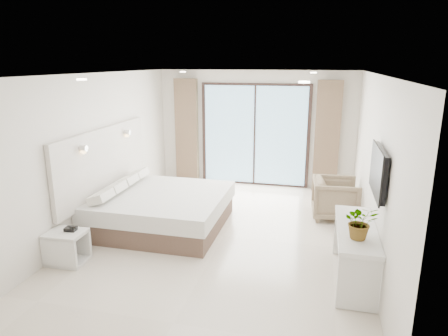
{
  "coord_description": "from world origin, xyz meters",
  "views": [
    {
      "loc": [
        1.49,
        -6.1,
        2.89
      ],
      "look_at": [
        -0.09,
        0.4,
        1.09
      ],
      "focal_mm": 32.0,
      "sensor_mm": 36.0,
      "label": 1
    }
  ],
  "objects": [
    {
      "name": "nightstand",
      "position": [
        -2.02,
        -1.45,
        0.25
      ],
      "size": [
        0.55,
        0.45,
        0.49
      ],
      "rotation": [
        0.0,
        0.0,
        0.03
      ],
      "color": "silver",
      "rests_on": "ground"
    },
    {
      "name": "armchair",
      "position": [
        1.85,
        1.32,
        0.42
      ],
      "size": [
        0.82,
        0.87,
        0.84
      ],
      "primitive_type": "imported",
      "rotation": [
        0.0,
        0.0,
        1.64
      ],
      "color": "#7B6F50",
      "rests_on": "ground"
    },
    {
      "name": "console_desk",
      "position": [
        2.04,
        -0.94,
        0.56
      ],
      "size": [
        0.51,
        1.62,
        0.77
      ],
      "color": "silver",
      "rests_on": "ground"
    },
    {
      "name": "plant",
      "position": [
        2.04,
        -1.3,
        0.94
      ],
      "size": [
        0.46,
        0.5,
        0.34
      ],
      "primitive_type": "imported",
      "rotation": [
        0.0,
        0.0,
        0.16
      ],
      "color": "#33662D",
      "rests_on": "console_desk"
    },
    {
      "name": "phone",
      "position": [
        -1.97,
        -1.39,
        0.52
      ],
      "size": [
        0.17,
        0.14,
        0.05
      ],
      "primitive_type": "cube",
      "rotation": [
        0.0,
        0.0,
        0.1
      ],
      "color": "black",
      "rests_on": "nightstand"
    },
    {
      "name": "ground",
      "position": [
        0.0,
        0.0,
        0.0
      ],
      "size": [
        6.2,
        6.2,
        0.0
      ],
      "primitive_type": "plane",
      "color": "beige",
      "rests_on": "ground"
    },
    {
      "name": "bed",
      "position": [
        -1.2,
        0.15,
        0.32
      ],
      "size": [
        2.22,
        2.12,
        0.76
      ],
      "color": "brown",
      "rests_on": "ground"
    },
    {
      "name": "room_shell",
      "position": [
        -0.2,
        0.75,
        1.58
      ],
      "size": [
        4.62,
        6.22,
        2.72
      ],
      "color": "silver",
      "rests_on": "ground"
    }
  ]
}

